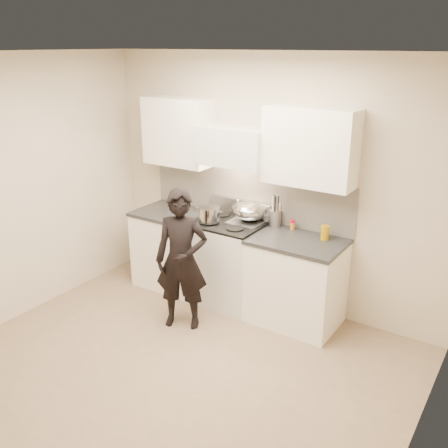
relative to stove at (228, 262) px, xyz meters
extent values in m
plane|color=#8B6F53|center=(0.30, -1.42, -0.47)|extent=(4.00, 4.00, 0.00)
cube|color=beige|center=(0.30, 0.33, 0.88)|extent=(4.00, 0.04, 2.70)
cube|color=beige|center=(-1.70, -1.42, 0.88)|extent=(0.04, 3.50, 2.70)
cube|color=beige|center=(2.30, -1.42, 0.88)|extent=(0.04, 3.50, 2.70)
cube|color=white|center=(0.30, -1.42, 2.22)|extent=(4.00, 3.50, 0.02)
cube|color=beige|center=(0.05, 0.31, 0.71)|extent=(2.50, 0.02, 0.53)
cube|color=#AFAFAF|center=(0.00, 0.28, 0.56)|extent=(0.76, 0.08, 0.20)
cube|color=silver|center=(0.00, 0.13, 1.28)|extent=(0.76, 0.40, 0.40)
cylinder|color=silver|center=(0.00, -0.05, 1.10)|extent=(0.66, 0.02, 0.02)
cube|color=white|center=(0.83, 0.16, 1.35)|extent=(0.90, 0.33, 0.75)
cube|color=white|center=(-0.78, 0.16, 1.35)|extent=(0.80, 0.33, 0.75)
cube|color=silver|center=(0.43, 0.30, 0.63)|extent=(0.08, 0.01, 0.12)
cube|color=silver|center=(0.00, 0.00, -0.01)|extent=(0.76, 0.65, 0.92)
cube|color=black|center=(0.00, 0.00, 0.46)|extent=(0.76, 0.65, 0.02)
cube|color=#BEBDC0|center=(0.16, 0.12, 0.47)|extent=(0.36, 0.34, 0.01)
cylinder|color=silver|center=(0.00, -0.29, 0.31)|extent=(0.62, 0.02, 0.02)
cylinder|color=black|center=(-0.18, -0.15, 0.48)|extent=(0.18, 0.18, 0.01)
cylinder|color=black|center=(0.18, -0.15, 0.48)|extent=(0.18, 0.18, 0.01)
cylinder|color=black|center=(-0.18, 0.15, 0.48)|extent=(0.18, 0.18, 0.01)
cylinder|color=black|center=(0.18, 0.15, 0.48)|extent=(0.18, 0.18, 0.01)
cube|color=white|center=(0.83, 0.00, -0.03)|extent=(0.90, 0.65, 0.88)
cube|color=black|center=(0.83, 0.00, 0.43)|extent=(0.92, 0.67, 0.04)
cube|color=white|center=(-0.78, 0.00, -0.03)|extent=(0.80, 0.65, 0.88)
cube|color=black|center=(-0.78, 0.00, 0.43)|extent=(0.82, 0.67, 0.04)
ellipsoid|color=silver|center=(0.17, 0.15, 0.58)|extent=(0.36, 0.36, 0.20)
torus|color=silver|center=(0.17, 0.15, 0.63)|extent=(0.37, 0.37, 0.02)
ellipsoid|color=beige|center=(0.17, 0.15, 0.57)|extent=(0.20, 0.20, 0.09)
cylinder|color=white|center=(0.12, 0.00, 0.69)|extent=(0.15, 0.24, 0.19)
cylinder|color=silver|center=(-0.16, -0.13, 0.56)|extent=(0.24, 0.24, 0.15)
cube|color=silver|center=(-0.30, -0.13, 0.62)|extent=(0.05, 0.03, 0.01)
cube|color=silver|center=(-0.02, -0.12, 0.62)|extent=(0.05, 0.03, 0.01)
cylinder|color=#AFAFAF|center=(0.45, 0.22, 0.54)|extent=(0.13, 0.13, 0.18)
cylinder|color=black|center=(0.48, 0.23, 0.63)|extent=(0.01, 0.01, 0.32)
cylinder|color=white|center=(0.46, 0.24, 0.63)|extent=(0.01, 0.01, 0.32)
cylinder|color=#AFAFAF|center=(0.44, 0.24, 0.63)|extent=(0.01, 0.01, 0.32)
cylinder|color=black|center=(0.42, 0.23, 0.63)|extent=(0.01, 0.01, 0.32)
cylinder|color=#AFAFAF|center=(0.42, 0.20, 0.63)|extent=(0.01, 0.01, 0.32)
cylinder|color=white|center=(0.44, 0.19, 0.63)|extent=(0.01, 0.01, 0.32)
cylinder|color=black|center=(0.46, 0.19, 0.63)|extent=(0.01, 0.01, 0.32)
cylinder|color=#AFAFAF|center=(0.48, 0.20, 0.63)|extent=(0.01, 0.01, 0.32)
cylinder|color=orange|center=(0.65, 0.23, 0.48)|extent=(0.04, 0.04, 0.08)
cylinder|color=red|center=(0.65, 0.23, 0.54)|extent=(0.05, 0.05, 0.03)
cylinder|color=#AC7E04|center=(1.05, 0.15, 0.52)|extent=(0.08, 0.08, 0.14)
imported|color=black|center=(-0.11, -0.70, 0.25)|extent=(0.63, 0.54, 1.46)
camera|label=1|loc=(2.74, -4.27, 2.29)|focal=40.00mm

